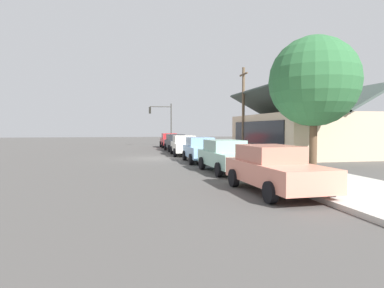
# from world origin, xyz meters

# --- Properties ---
(ground_plane) EXTENTS (120.00, 120.00, 0.00)m
(ground_plane) POSITION_xyz_m (0.00, 0.00, 0.00)
(ground_plane) COLOR #4C4947
(sidewalk_curb) EXTENTS (60.00, 4.20, 0.16)m
(sidewalk_curb) POSITION_xyz_m (0.00, 5.60, 0.08)
(sidewalk_curb) COLOR beige
(sidewalk_curb) RESTS_ON ground
(car_cherry) EXTENTS (4.73, 2.05, 1.59)m
(car_cherry) POSITION_xyz_m (-13.50, 2.88, 0.81)
(car_cherry) COLOR red
(car_cherry) RESTS_ON ground
(car_charcoal) EXTENTS (4.82, 1.97, 1.59)m
(car_charcoal) POSITION_xyz_m (-7.86, 2.78, 0.82)
(car_charcoal) COLOR #2D3035
(car_charcoal) RESTS_ON ground
(car_ivory) EXTENTS (4.88, 2.24, 1.59)m
(car_ivory) POSITION_xyz_m (-2.49, 2.64, 0.82)
(car_ivory) COLOR silver
(car_ivory) RESTS_ON ground
(car_skyblue) EXTENTS (4.54, 2.07, 1.59)m
(car_skyblue) POSITION_xyz_m (3.16, 2.72, 0.81)
(car_skyblue) COLOR #8CB7E0
(car_skyblue) RESTS_ON ground
(car_seafoam) EXTENTS (4.71, 2.17, 1.59)m
(car_seafoam) POSITION_xyz_m (8.31, 2.87, 0.82)
(car_seafoam) COLOR #9ED1BC
(car_seafoam) RESTS_ON ground
(car_coral) EXTENTS (4.86, 2.25, 1.59)m
(car_coral) POSITION_xyz_m (13.78, 2.86, 0.82)
(car_coral) COLOR #EA8C75
(car_coral) RESTS_ON ground
(storefront_building) EXTENTS (12.92, 7.77, 5.40)m
(storefront_building) POSITION_xyz_m (-1.21, 11.98, 1.80)
(storefront_building) COLOR #CCB293
(storefront_building) RESTS_ON ground
(shade_tree) EXTENTS (5.19, 5.19, 7.48)m
(shade_tree) POSITION_xyz_m (6.55, 8.64, 4.87)
(shade_tree) COLOR brown
(shade_tree) RESTS_ON ground
(traffic_light_main) EXTENTS (0.37, 2.79, 5.20)m
(traffic_light_main) POSITION_xyz_m (-17.24, 2.54, 3.49)
(traffic_light_main) COLOR #383833
(traffic_light_main) RESTS_ON ground
(utility_pole_wooden) EXTENTS (1.80, 0.24, 7.50)m
(utility_pole_wooden) POSITION_xyz_m (-4.10, 8.20, 3.93)
(utility_pole_wooden) COLOR brown
(utility_pole_wooden) RESTS_ON ground
(fire_hydrant_red) EXTENTS (0.22, 0.22, 0.71)m
(fire_hydrant_red) POSITION_xyz_m (11.30, 4.20, 0.50)
(fire_hydrant_red) COLOR red
(fire_hydrant_red) RESTS_ON sidewalk_curb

